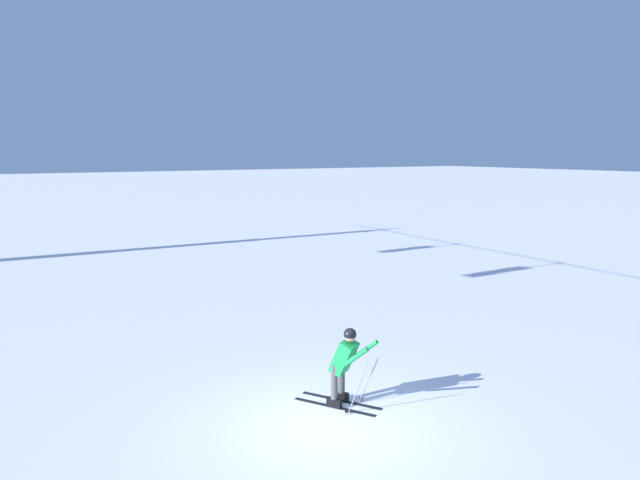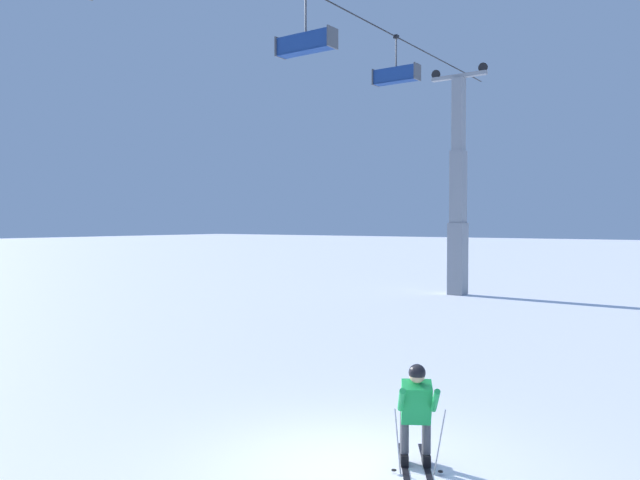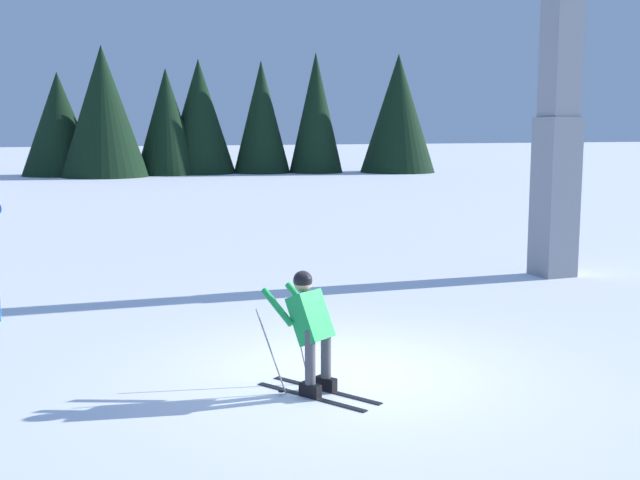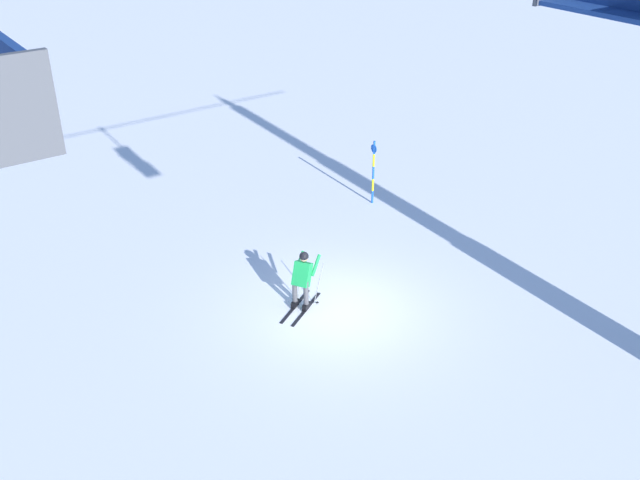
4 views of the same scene
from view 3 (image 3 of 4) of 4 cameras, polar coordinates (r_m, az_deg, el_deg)
ground_plane at (r=10.94m, az=1.74°, el=-9.36°), size 260.00×260.00×0.00m
skier_carving_main at (r=9.87m, az=-0.75°, el=-6.00°), size 1.63×1.27×1.65m
lift_tower_near at (r=18.24m, az=16.87°, el=11.79°), size 0.78×2.28×11.05m
tree_line_ridge at (r=56.32m, az=-7.52°, el=8.81°), size 9.95×28.46×8.59m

